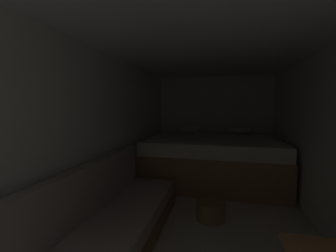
{
  "coord_description": "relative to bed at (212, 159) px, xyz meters",
  "views": [
    {
      "loc": [
        0.13,
        -0.63,
        1.41
      ],
      "look_at": [
        -0.55,
        2.29,
        1.13
      ],
      "focal_mm": 24.03,
      "sensor_mm": 36.0,
      "label": 1
    }
  ],
  "objects": [
    {
      "name": "ceiling_slab",
      "position": [
        0.0,
        -1.68,
        1.66
      ],
      "size": [
        2.58,
        5.23,
        0.05
      ],
      "primitive_type": "cube",
      "color": "white",
      "rests_on": "wall_left"
    },
    {
      "name": "ground_plane",
      "position": [
        0.0,
        -1.68,
        -0.41
      ],
      "size": [
        7.23,
        7.23,
        0.0
      ],
      "primitive_type": "plane",
      "color": "beige"
    },
    {
      "name": "wicker_basket",
      "position": [
        0.04,
        -1.49,
        -0.3
      ],
      "size": [
        0.35,
        0.35,
        0.23
      ],
      "color": "olive",
      "rests_on": "ground"
    },
    {
      "name": "wall_back",
      "position": [
        0.0,
        0.96,
        0.61
      ],
      "size": [
        2.58,
        0.05,
        2.05
      ],
      "primitive_type": "cube",
      "color": "silver",
      "rests_on": "ground"
    },
    {
      "name": "sofa_left",
      "position": [
        -0.91,
        -2.4,
        -0.17
      ],
      "size": [
        0.74,
        2.63,
        0.82
      ],
      "color": "olive",
      "rests_on": "ground"
    },
    {
      "name": "wall_left",
      "position": [
        -1.27,
        -1.68,
        0.61
      ],
      "size": [
        0.05,
        5.23,
        2.05
      ],
      "primitive_type": "cube",
      "color": "silver",
      "rests_on": "ground"
    },
    {
      "name": "wall_right",
      "position": [
        1.27,
        -1.68,
        0.61
      ],
      "size": [
        0.05,
        5.23,
        2.05
      ],
      "primitive_type": "cube",
      "color": "silver",
      "rests_on": "ground"
    },
    {
      "name": "bed",
      "position": [
        0.0,
        0.0,
        0.0
      ],
      "size": [
        2.36,
        1.79,
        0.98
      ],
      "color": "#9E7247",
      "rests_on": "ground"
    }
  ]
}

